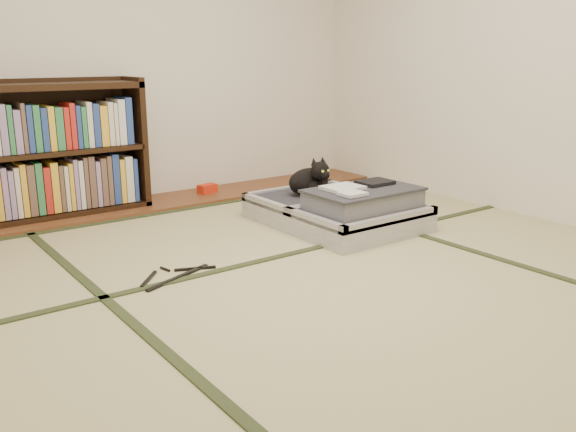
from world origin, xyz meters
TOP-DOWN VIEW (x-y plane):
  - floor at (0.00, 0.00)m, footprint 4.50×4.50m
  - wood_strip at (0.00, 2.00)m, footprint 4.00×0.50m
  - red_item at (0.47, 2.03)m, footprint 0.16×0.12m
  - tatami_borders at (0.00, 0.49)m, footprint 4.00×4.50m
  - bookcase at (-0.84, 2.07)m, footprint 1.53×0.35m
  - suitcase at (0.74, 0.69)m, footprint 0.81×1.08m
  - cat at (0.72, 0.98)m, footprint 0.36×0.36m
  - cable_coil at (0.90, 1.01)m, footprint 0.11×0.11m
  - hanger at (-0.60, 0.46)m, footprint 0.45×0.28m

SIDE VIEW (x-z plane):
  - floor at x=0.00m, z-range 0.00..0.00m
  - tatami_borders at x=0.00m, z-range 0.00..0.01m
  - hanger at x=-0.60m, z-range 0.00..0.01m
  - wood_strip at x=0.00m, z-range 0.00..0.02m
  - red_item at x=0.47m, z-range 0.02..0.09m
  - suitcase at x=0.74m, z-range -0.05..0.27m
  - cable_coil at x=0.90m, z-range 0.15..0.18m
  - cat at x=0.72m, z-range 0.12..0.41m
  - bookcase at x=-0.84m, z-range -0.04..0.94m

